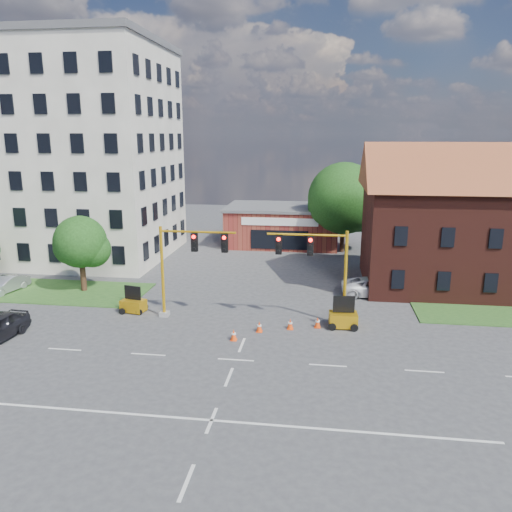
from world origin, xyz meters
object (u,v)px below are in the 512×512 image
(signal_mast_west, at_px, (186,261))
(pickup_white, at_px, (375,287))
(trailer_east, at_px, (343,318))
(signal_mast_east, at_px, (319,266))
(trailer_west, at_px, (133,304))

(signal_mast_west, height_order, pickup_white, signal_mast_west)
(signal_mast_west, height_order, trailer_east, signal_mast_west)
(signal_mast_west, relative_size, trailer_east, 3.10)
(signal_mast_east, relative_size, pickup_white, 1.23)
(trailer_west, distance_m, pickup_white, 17.95)
(pickup_white, bearing_deg, trailer_west, 105.76)
(signal_mast_west, height_order, trailer_west, signal_mast_west)
(signal_mast_west, bearing_deg, pickup_white, 26.51)
(pickup_white, bearing_deg, trailer_east, 155.53)
(trailer_west, distance_m, trailer_east, 14.35)
(trailer_east, relative_size, pickup_white, 0.40)
(signal_mast_west, relative_size, signal_mast_east, 1.00)
(signal_mast_west, relative_size, pickup_white, 1.23)
(trailer_east, bearing_deg, pickup_white, 65.65)
(signal_mast_east, relative_size, trailer_west, 3.43)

